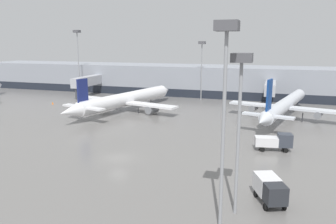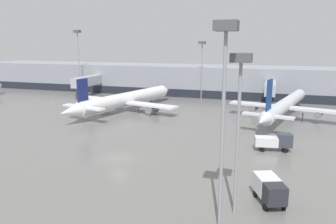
# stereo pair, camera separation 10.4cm
# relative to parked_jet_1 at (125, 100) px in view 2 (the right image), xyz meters

# --- Properties ---
(ground_plane) EXTENTS (320.00, 320.00, 0.00)m
(ground_plane) POSITION_rel_parked_jet_1_xyz_m (13.48, -30.67, -2.65)
(ground_plane) COLOR slate
(terminal_building) EXTENTS (160.00, 29.62, 9.00)m
(terminal_building) POSITION_rel_parked_jet_1_xyz_m (13.41, 31.20, 1.84)
(terminal_building) COLOR gray
(terminal_building) RESTS_ON ground_plane
(parked_jet_1) EXTENTS (27.85, 38.72, 8.88)m
(parked_jet_1) POSITION_rel_parked_jet_1_xyz_m (0.00, 0.00, 0.00)
(parked_jet_1) COLOR white
(parked_jet_1) RESTS_ON ground_plane
(parked_jet_2) EXTENTS (23.75, 38.32, 9.84)m
(parked_jet_2) POSITION_rel_parked_jet_1_xyz_m (36.16, 2.22, 0.44)
(parked_jet_2) COLOR silver
(parked_jet_2) RESTS_ON ground_plane
(service_truck_1) EXTENTS (3.59, 4.96, 2.59)m
(service_truck_1) POSITION_rel_parked_jet_1_xyz_m (34.00, -37.81, -1.05)
(service_truck_1) COLOR silver
(service_truck_1) RESTS_ON ground_plane
(service_truck_2) EXTENTS (5.60, 2.72, 2.67)m
(service_truck_2) POSITION_rel_parked_jet_1_xyz_m (34.36, -20.28, -1.17)
(service_truck_2) COLOR silver
(service_truck_2) RESTS_ON ground_plane
(traffic_cone_1) EXTENTS (0.45, 0.45, 0.67)m
(traffic_cone_1) POSITION_rel_parked_jet_1_xyz_m (-21.98, 1.62, -2.32)
(traffic_cone_1) COLOR orange
(traffic_cone_1) RESTS_ON ground_plane
(apron_light_mast_0) EXTENTS (1.80, 1.80, 15.08)m
(apron_light_mast_0) POSITION_rel_parked_jet_1_xyz_m (30.96, -41.00, 9.53)
(apron_light_mast_0) COLOR gray
(apron_light_mast_0) RESTS_ON ground_plane
(apron_light_mast_1) EXTENTS (1.80, 1.80, 16.47)m
(apron_light_mast_1) POSITION_rel_parked_jet_1_xyz_m (13.95, 20.84, 10.51)
(apron_light_mast_1) COLOR gray
(apron_light_mast_1) RESTS_ON ground_plane
(apron_light_mast_3) EXTENTS (1.80, 1.80, 19.92)m
(apron_light_mast_3) POSITION_rel_parked_jet_1_xyz_m (-25.73, 20.50, 12.89)
(apron_light_mast_3) COLOR gray
(apron_light_mast_3) RESTS_ON ground_plane
(apron_light_mast_6) EXTENTS (1.80, 1.80, 17.62)m
(apron_light_mast_6) POSITION_rel_parked_jet_1_xyz_m (30.03, -44.18, 11.31)
(apron_light_mast_6) COLOR gray
(apron_light_mast_6) RESTS_ON ground_plane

